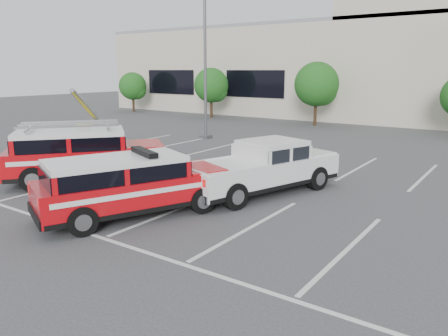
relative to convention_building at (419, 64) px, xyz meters
The scene contains 11 objects.
ground 32.21m from the convention_building, 90.33° to the right, with size 120.00×120.00×0.00m, color #3C3C3F.
stall_markings 27.77m from the convention_building, 90.38° to the right, with size 23.00×15.00×0.01m, color silver.
convention_building is the anchor object (origin of this frame).
tree_far_left 27.03m from the convention_building, 158.63° to the right, with size 2.77×2.77×3.99m.
tree_left 18.11m from the convention_building, 146.95° to the right, with size 3.07×3.07×4.42m.
tree_mid_left 11.19m from the convention_building, 117.40° to the right, with size 3.37×3.37×4.85m.
light_pole_left 21.49m from the convention_building, 112.39° to the right, with size 0.90×0.60×10.24m.
fire_chief_suv 33.24m from the convention_building, 91.64° to the right, with size 4.05×5.87×1.94m.
white_pickup 28.93m from the convention_building, 88.04° to the right, with size 3.75×6.27×1.82m.
ladder_suv 31.89m from the convention_building, 99.86° to the right, with size 5.42×5.93×2.29m.
utility_rig 30.18m from the convention_building, 107.87° to the right, with size 3.66×4.82×3.43m.
Camera 1 is at (8.60, -9.70, 4.24)m, focal length 35.00 mm.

